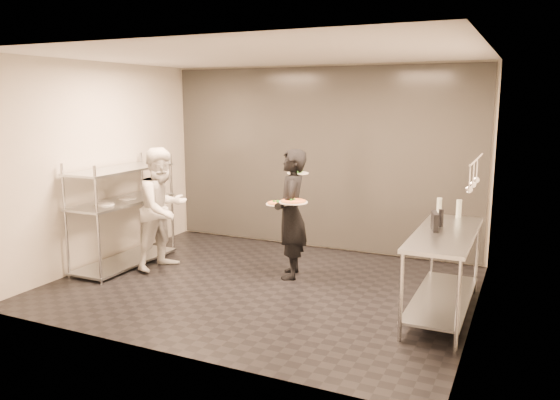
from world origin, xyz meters
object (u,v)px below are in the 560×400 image
at_px(pizza_plate_near, 278,203).
at_px(pass_rack, 123,211).
at_px(salad_plate, 298,172).
at_px(pizza_plate_far, 293,201).
at_px(bottle_dark, 441,218).
at_px(prep_counter, 444,259).
at_px(waiter, 291,214).
at_px(pos_monitor, 435,221).
at_px(bottle_green, 439,207).
at_px(chef, 163,209).
at_px(bottle_clear, 459,209).

bearing_deg(pizza_plate_near, pass_rack, -172.35).
bearing_deg(salad_plate, pizza_plate_far, -72.87).
height_order(salad_plate, bottle_dark, salad_plate).
height_order(prep_counter, waiter, waiter).
distance_m(pos_monitor, bottle_dark, 0.20).
height_order(pizza_plate_near, bottle_green, bottle_green).
bearing_deg(salad_plate, bottle_dark, -16.07).
xyz_separation_m(prep_counter, pos_monitor, (-0.12, 0.03, 0.39)).
relative_size(pizza_plate_near, salad_plate, 1.02).
height_order(chef, pos_monitor, chef).
distance_m(chef, bottle_dark, 3.65).
height_order(prep_counter, bottle_green, bottle_green).
xyz_separation_m(chef, pizza_plate_near, (1.64, 0.18, 0.17)).
height_order(chef, bottle_green, chef).
distance_m(pizza_plate_near, bottle_clear, 2.18).
height_order(pizza_plate_far, bottle_dark, bottle_dark).
bearing_deg(waiter, salad_plate, 166.52).
xyz_separation_m(bottle_green, bottle_clear, (0.23, 0.00, -0.00)).
xyz_separation_m(pos_monitor, bottle_clear, (0.15, 0.77, 0.01)).
bearing_deg(bottle_green, pos_monitor, -84.45).
height_order(pizza_plate_far, pos_monitor, pos_monitor).
bearing_deg(bottle_green, bottle_clear, 0.00).
relative_size(salad_plate, pos_monitor, 1.07).
relative_size(salad_plate, bottle_clear, 1.36).
distance_m(waiter, bottle_dark, 1.94).
height_order(pizza_plate_near, salad_plate, salad_plate).
relative_size(pass_rack, chef, 0.96).
relative_size(prep_counter, chef, 1.08).
bearing_deg(bottle_green, waiter, -170.40).
height_order(prep_counter, pizza_plate_far, pizza_plate_far).
height_order(pass_rack, salad_plate, pass_rack).
xyz_separation_m(pass_rack, bottle_green, (4.13, 0.80, 0.26)).
distance_m(prep_counter, bottle_clear, 0.89).
height_order(pass_rack, pos_monitor, pass_rack).
distance_m(prep_counter, bottle_dark, 0.46).
relative_size(chef, pizza_plate_far, 4.64).
bearing_deg(bottle_clear, chef, -169.66).
relative_size(bottle_clear, bottle_dark, 1.09).
xyz_separation_m(salad_plate, bottle_clear, (2.05, 0.02, -0.33)).
xyz_separation_m(salad_plate, bottle_green, (1.83, 0.02, -0.32)).
xyz_separation_m(prep_counter, bottle_green, (-0.20, 0.80, 0.40)).
distance_m(chef, bottle_clear, 3.83).
height_order(prep_counter, chef, chef).
bearing_deg(salad_plate, pass_rack, -161.24).
bearing_deg(pizza_plate_near, chef, -173.59).
relative_size(pos_monitor, bottle_dark, 1.39).
bearing_deg(pizza_plate_far, bottle_green, 17.50).
bearing_deg(pass_rack, pos_monitor, 0.40).
xyz_separation_m(waiter, bottle_dark, (1.91, -0.27, 0.18)).
bearing_deg(bottle_clear, pizza_plate_far, -164.47).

